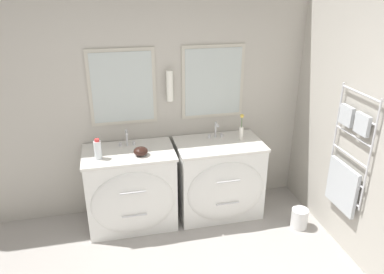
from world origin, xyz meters
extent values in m
cube|color=#B2ADA3|center=(0.00, 2.21, 1.30)|extent=(5.29, 0.06, 2.60)
cube|color=#BCB7A8|center=(-0.13, 2.17, 1.44)|extent=(0.68, 0.01, 0.79)
cube|color=#B2BCBA|center=(-0.13, 2.16, 1.44)|extent=(0.61, 0.01, 0.72)
cube|color=#BCB7A8|center=(0.83, 2.17, 1.44)|extent=(0.68, 0.01, 0.79)
cube|color=#B2BCBA|center=(0.83, 2.16, 1.44)|extent=(0.61, 0.01, 0.72)
cylinder|color=white|center=(0.35, 2.12, 1.44)|extent=(0.07, 0.07, 0.32)
cube|color=silver|center=(0.35, 2.17, 1.44)|extent=(0.05, 0.02, 0.08)
cube|color=#B2ADA3|center=(1.88, 0.98, 1.30)|extent=(0.06, 4.27, 2.60)
cylinder|color=silver|center=(1.81, 0.81, 1.08)|extent=(0.02, 0.02, 1.03)
cylinder|color=silver|center=(1.81, 1.32, 1.08)|extent=(0.02, 0.02, 1.03)
cylinder|color=silver|center=(1.81, 1.06, 1.56)|extent=(0.02, 0.51, 0.02)
cylinder|color=silver|center=(1.81, 1.06, 1.37)|extent=(0.02, 0.51, 0.02)
cylinder|color=silver|center=(1.81, 1.06, 1.17)|extent=(0.02, 0.51, 0.02)
cylinder|color=silver|center=(1.81, 1.06, 0.98)|extent=(0.02, 0.51, 0.02)
cylinder|color=silver|center=(1.81, 1.06, 0.78)|extent=(0.02, 0.51, 0.02)
cylinder|color=silver|center=(1.81, 1.06, 0.59)|extent=(0.02, 0.51, 0.02)
cube|color=#B7BCC1|center=(1.79, 1.06, 0.66)|extent=(0.04, 0.42, 0.45)
cube|color=#B7BCC1|center=(1.79, 0.95, 1.33)|extent=(0.04, 0.17, 0.18)
cube|color=#B7BCC1|center=(1.79, 1.17, 1.33)|extent=(0.04, 0.17, 0.18)
cube|color=white|center=(-0.13, 1.88, 0.41)|extent=(0.89, 0.55, 0.82)
ellipsoid|color=white|center=(-0.13, 1.60, 0.41)|extent=(0.82, 0.12, 0.69)
cube|color=silver|center=(-0.13, 1.88, 0.84)|extent=(0.92, 0.58, 0.03)
ellipsoid|color=white|center=(-0.13, 1.85, 0.82)|extent=(0.33, 0.29, 0.07)
cylinder|color=silver|center=(-0.13, 1.53, 0.57)|extent=(0.25, 0.01, 0.01)
cylinder|color=silver|center=(-0.13, 1.53, 0.31)|extent=(0.25, 0.01, 0.01)
cube|color=white|center=(0.83, 1.88, 0.41)|extent=(0.89, 0.55, 0.82)
ellipsoid|color=white|center=(0.83, 1.60, 0.41)|extent=(0.82, 0.12, 0.69)
cube|color=silver|center=(0.83, 1.88, 0.84)|extent=(0.92, 0.58, 0.03)
ellipsoid|color=white|center=(0.83, 1.85, 0.82)|extent=(0.33, 0.29, 0.07)
cylinder|color=silver|center=(0.83, 1.53, 0.57)|extent=(0.25, 0.01, 0.01)
cylinder|color=silver|center=(0.83, 1.53, 0.31)|extent=(0.25, 0.01, 0.01)
cylinder|color=silver|center=(-0.13, 2.03, 0.94)|extent=(0.02, 0.02, 0.18)
cylinder|color=silver|center=(-0.13, 1.98, 1.02)|extent=(0.02, 0.10, 0.02)
cylinder|color=silver|center=(-0.20, 2.03, 0.87)|extent=(0.03, 0.03, 0.04)
cylinder|color=silver|center=(-0.06, 2.03, 0.87)|extent=(0.03, 0.03, 0.04)
cylinder|color=silver|center=(0.83, 2.03, 0.94)|extent=(0.02, 0.02, 0.18)
cylinder|color=silver|center=(0.83, 1.98, 1.02)|extent=(0.02, 0.10, 0.02)
cylinder|color=silver|center=(0.76, 2.03, 0.87)|extent=(0.03, 0.03, 0.04)
cylinder|color=silver|center=(0.90, 2.03, 0.87)|extent=(0.03, 0.03, 0.04)
cylinder|color=silver|center=(-0.42, 1.78, 0.94)|extent=(0.07, 0.07, 0.18)
cylinder|color=red|center=(-0.42, 1.78, 1.04)|extent=(0.05, 0.05, 0.02)
ellipsoid|color=black|center=(-0.01, 1.76, 0.89)|extent=(0.14, 0.14, 0.09)
cylinder|color=silver|center=(1.08, 1.91, 0.92)|extent=(0.05, 0.05, 0.14)
cylinder|color=#477238|center=(1.08, 1.91, 1.06)|extent=(0.01, 0.01, 0.13)
sphere|color=#E5BF47|center=(1.08, 1.91, 1.12)|extent=(0.04, 0.04, 0.04)
cylinder|color=silver|center=(1.59, 1.38, 0.11)|extent=(0.17, 0.17, 0.22)
torus|color=silver|center=(1.59, 1.38, 0.21)|extent=(0.18, 0.18, 0.01)
camera|label=1|loc=(-0.27, -1.59, 2.47)|focal=35.00mm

